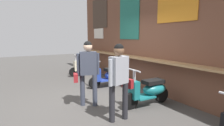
{
  "coord_description": "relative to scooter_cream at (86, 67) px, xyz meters",
  "views": [
    {
      "loc": [
        4.26,
        -1.99,
        1.74
      ],
      "look_at": [
        -1.26,
        1.33,
        0.78
      ],
      "focal_mm": 28.33,
      "sensor_mm": 36.0,
      "label": 1
    }
  ],
  "objects": [
    {
      "name": "ground_plane",
      "position": [
        3.12,
        -1.08,
        -0.39
      ],
      "size": [
        26.93,
        26.93,
        0.0
      ],
      "primitive_type": "plane",
      "color": "#474442"
    },
    {
      "name": "market_stall_facade",
      "position": [
        3.12,
        0.94,
        1.54
      ],
      "size": [
        9.62,
        0.61,
        3.86
      ],
      "color": "brown",
      "rests_on": "ground_plane"
    },
    {
      "name": "scooter_cream",
      "position": [
        0.0,
        0.0,
        0.0
      ],
      "size": [
        0.48,
        1.4,
        0.97
      ],
      "rotation": [
        0.0,
        0.0,
        -1.63
      ],
      "color": "beige",
      "rests_on": "ground_plane"
    },
    {
      "name": "scooter_blue",
      "position": [
        2.1,
        0.0,
        0.0
      ],
      "size": [
        0.46,
        1.4,
        0.97
      ],
      "rotation": [
        0.0,
        0.0,
        -1.59
      ],
      "color": "#233D9E",
      "rests_on": "ground_plane"
    },
    {
      "name": "scooter_teal",
      "position": [
        4.13,
        0.0,
        0.0
      ],
      "size": [
        0.47,
        1.4,
        0.97
      ],
      "rotation": [
        0.0,
        0.0,
        -1.62
      ],
      "color": "#197075",
      "rests_on": "ground_plane"
    },
    {
      "name": "shopper_with_handbag",
      "position": [
        3.37,
        -1.37,
        0.6
      ],
      "size": [
        0.37,
        0.66,
        1.64
      ],
      "rotation": [
        0.0,
        0.0,
        -0.32
      ],
      "color": "#383D4C",
      "rests_on": "ground_plane"
    },
    {
      "name": "shopper_browsing",
      "position": [
        4.43,
        -1.12,
        0.58
      ],
      "size": [
        0.38,
        0.65,
        1.61
      ],
      "rotation": [
        0.0,
        0.0,
        3.39
      ],
      "color": "#232328",
      "rests_on": "ground_plane"
    }
  ]
}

